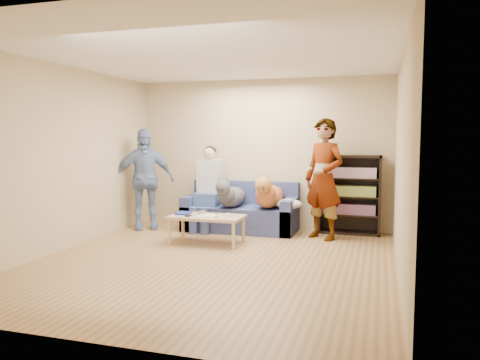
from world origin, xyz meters
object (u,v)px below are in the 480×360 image
(person_standing_right, at_px, (324,179))
(person_standing_left, at_px, (144,179))
(sofa, at_px, (241,214))
(coffee_table, at_px, (207,219))
(bookshelf, at_px, (350,193))
(dog_tan, at_px, (269,195))
(notebook_blue, at_px, (184,213))
(person_seated, at_px, (208,185))
(camera_silver, at_px, (202,212))
(dog_gray, at_px, (231,196))

(person_standing_right, relative_size, person_standing_left, 1.08)
(person_standing_right, xyz_separation_m, sofa, (-1.44, 0.30, -0.66))
(person_standing_left, height_order, coffee_table, person_standing_left)
(coffee_table, bearing_deg, bookshelf, 34.14)
(person_standing_right, xyz_separation_m, dog_tan, (-0.91, 0.13, -0.30))
(person_standing_right, bearing_deg, notebook_blue, -127.50)
(person_standing_right, bearing_deg, person_seated, -153.24)
(person_standing_right, height_order, person_seated, person_standing_right)
(camera_silver, height_order, coffee_table, camera_silver)
(sofa, bearing_deg, coffee_table, -100.24)
(sofa, distance_m, bookshelf, 1.86)
(person_standing_left, height_order, bookshelf, person_standing_left)
(person_standing_right, height_order, bookshelf, person_standing_right)
(sofa, xyz_separation_m, dog_gray, (-0.11, -0.26, 0.34))
(camera_silver, bearing_deg, notebook_blue, -165.96)
(person_standing_right, relative_size, person_seated, 1.29)
(person_standing_right, height_order, sofa, person_standing_right)
(notebook_blue, bearing_deg, sofa, 60.69)
(bookshelf, bearing_deg, coffee_table, -145.86)
(dog_gray, height_order, dog_tan, dog_tan)
(dog_gray, bearing_deg, dog_tan, 7.96)
(person_standing_left, relative_size, person_seated, 1.19)
(person_standing_right, xyz_separation_m, camera_silver, (-1.76, -0.71, -0.50))
(person_standing_right, bearing_deg, dog_gray, -149.75)
(camera_silver, bearing_deg, person_standing_left, 154.83)
(bookshelf, bearing_deg, notebook_blue, -151.44)
(bookshelf, bearing_deg, dog_tan, -162.35)
(notebook_blue, distance_m, person_seated, 1.01)
(person_standing_right, distance_m, dog_gray, 1.58)
(person_seated, bearing_deg, dog_gray, -16.32)
(person_seated, bearing_deg, person_standing_right, -4.93)
(coffee_table, bearing_deg, person_standing_right, 26.71)
(camera_silver, height_order, dog_tan, dog_tan)
(person_standing_right, relative_size, dog_gray, 1.53)
(person_seated, relative_size, dog_gray, 1.19)
(person_standing_left, relative_size, sofa, 0.92)
(person_standing_left, bearing_deg, dog_gray, -28.26)
(person_standing_left, relative_size, notebook_blue, 6.70)
(coffee_table, xyz_separation_m, bookshelf, (2.00, 1.36, 0.31))
(person_standing_left, xyz_separation_m, person_seated, (1.08, 0.26, -0.10))
(person_standing_left, height_order, dog_tan, person_standing_left)
(person_seated, xyz_separation_m, bookshelf, (2.36, 0.36, -0.09))
(dog_tan, relative_size, bookshelf, 0.90)
(notebook_blue, distance_m, bookshelf, 2.75)
(person_standing_right, xyz_separation_m, dog_gray, (-1.54, 0.04, -0.32))
(person_seated, distance_m, dog_gray, 0.50)
(sofa, xyz_separation_m, dog_tan, (0.52, -0.17, 0.37))
(notebook_blue, bearing_deg, dog_gray, 58.58)
(person_standing_right, bearing_deg, coffee_table, -121.60)
(person_standing_right, relative_size, bookshelf, 1.45)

